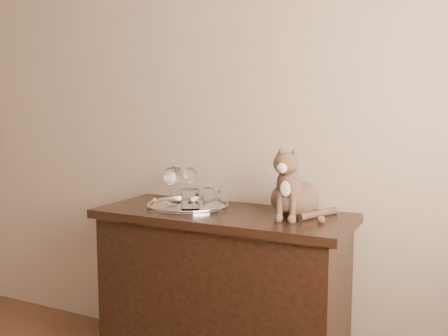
# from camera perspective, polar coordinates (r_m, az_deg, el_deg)

# --- Properties ---
(wall_back) EXTENTS (4.00, 0.10, 2.70)m
(wall_back) POSITION_cam_1_polar(r_m,az_deg,el_deg) (2.87, -8.22, 7.17)
(wall_back) COLOR #C0A590
(wall_back) RESTS_ON ground
(sideboard) EXTENTS (1.20, 0.50, 0.85)m
(sideboard) POSITION_cam_1_polar(r_m,az_deg,el_deg) (2.47, -0.14, -14.71)
(sideboard) COLOR black
(sideboard) RESTS_ON ground
(tray) EXTENTS (0.40, 0.40, 0.01)m
(tray) POSITION_cam_1_polar(r_m,az_deg,el_deg) (2.46, -4.13, -4.36)
(tray) COLOR silver
(tray) RESTS_ON sideboard
(wine_glass_a) EXTENTS (0.07, 0.07, 0.19)m
(wine_glass_a) POSITION_cam_1_polar(r_m,az_deg,el_deg) (2.53, -5.58, -1.79)
(wine_glass_a) COLOR white
(wine_glass_a) RESTS_ON tray
(wine_glass_b) EXTENTS (0.07, 0.07, 0.18)m
(wine_glass_b) POSITION_cam_1_polar(r_m,az_deg,el_deg) (2.55, -3.79, -1.86)
(wine_glass_b) COLOR white
(wine_glass_b) RESTS_ON tray
(wine_glass_c) EXTENTS (0.07, 0.07, 0.19)m
(wine_glass_c) POSITION_cam_1_polar(r_m,az_deg,el_deg) (2.45, -6.10, -2.10)
(wine_glass_c) COLOR silver
(wine_glass_c) RESTS_ON tray
(tumbler_a) EXTENTS (0.09, 0.09, 0.10)m
(tumbler_a) POSITION_cam_1_polar(r_m,az_deg,el_deg) (2.35, -3.87, -3.60)
(tumbler_a) COLOR silver
(tumbler_a) RESTS_ON tray
(tumbler_c) EXTENTS (0.08, 0.08, 0.09)m
(tumbler_c) POSITION_cam_1_polar(r_m,az_deg,el_deg) (2.39, -1.43, -3.41)
(tumbler_c) COLOR white
(tumbler_c) RESTS_ON tray
(cat) EXTENTS (0.32, 0.30, 0.32)m
(cat) POSITION_cam_1_polar(r_m,az_deg,el_deg) (2.24, 8.10, -1.46)
(cat) COLOR brown
(cat) RESTS_ON sideboard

